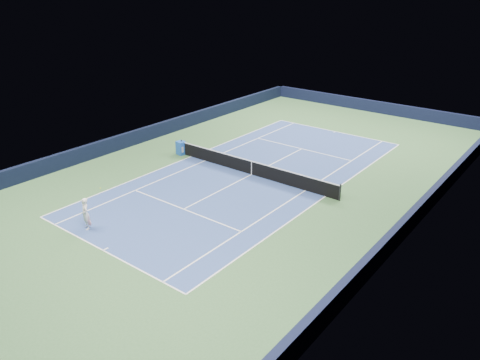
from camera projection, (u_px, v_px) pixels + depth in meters
The scene contains 19 objects.
ground at pixel (252, 175), 30.91m from camera, with size 40.00×40.00×0.00m, color #365C32.
wall_far at pixel (374, 106), 45.02m from camera, with size 22.00×0.35×1.10m, color black.
wall_right at pixel (416, 214), 24.58m from camera, with size 0.35×40.00×1.10m, color black.
wall_left at pixel (141, 135), 36.80m from camera, with size 0.35×40.00×1.10m, color black.
court_surface at pixel (252, 174), 30.91m from camera, with size 10.97×23.77×0.01m, color navy.
baseline_far at pixel (335, 132), 39.50m from camera, with size 10.97×0.08×0.00m, color white.
baseline_near at pixel (103, 250), 22.32m from camera, with size 10.97×0.08×0.00m, color white.
sideline_doubles_right at pixel (325, 196), 27.81m from camera, with size 0.08×23.77×0.00m, color white.
sideline_doubles_left at pixel (191, 156), 34.00m from camera, with size 0.08×23.77×0.00m, color white.
sideline_singles_right at pixel (305, 190), 28.58m from camera, with size 0.08×23.77×0.00m, color white.
sideline_singles_left at pixel (205, 161), 33.23m from camera, with size 0.08×23.77×0.00m, color white.
service_line_far at pixel (302, 149), 35.53m from camera, with size 8.23×0.08×0.00m, color white.
service_line_near at pixel (184, 209), 26.28m from camera, with size 8.23×0.08×0.00m, color white.
center_service_line at pixel (252, 174), 30.91m from camera, with size 0.08×12.80×0.00m, color white.
center_mark_far at pixel (335, 132), 39.39m from camera, with size 0.08×0.30×0.00m, color white.
center_mark_near at pixel (106, 249), 22.42m from camera, with size 0.08×0.30×0.00m, color white.
tennis_net at pixel (252, 167), 30.71m from camera, with size 12.90×0.10×1.07m.
sponsor_cube at pixel (181, 148), 34.27m from camera, with size 0.68×0.63×0.99m.
tennis_player at pixel (86, 214), 23.92m from camera, with size 0.84×1.35×2.00m.
Camera 1 is at (16.94, -22.93, 11.99)m, focal length 35.00 mm.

